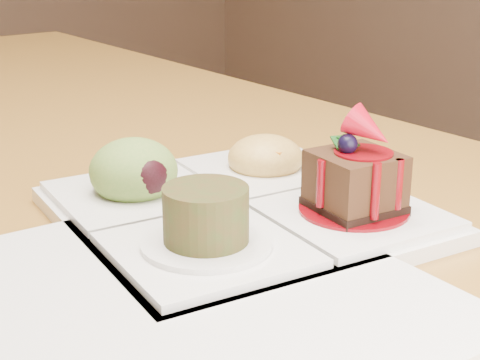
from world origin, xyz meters
TOP-DOWN VIEW (x-y plane):
  - sampler_plate at (0.16, -0.21)m, footprint 0.29×0.29m
  - second_plate at (0.04, -0.30)m, footprint 0.31×0.31m

SIDE VIEW (x-z plane):
  - second_plate at x=0.04m, z-range 0.75..0.76m
  - sampler_plate at x=0.16m, z-range 0.72..0.82m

